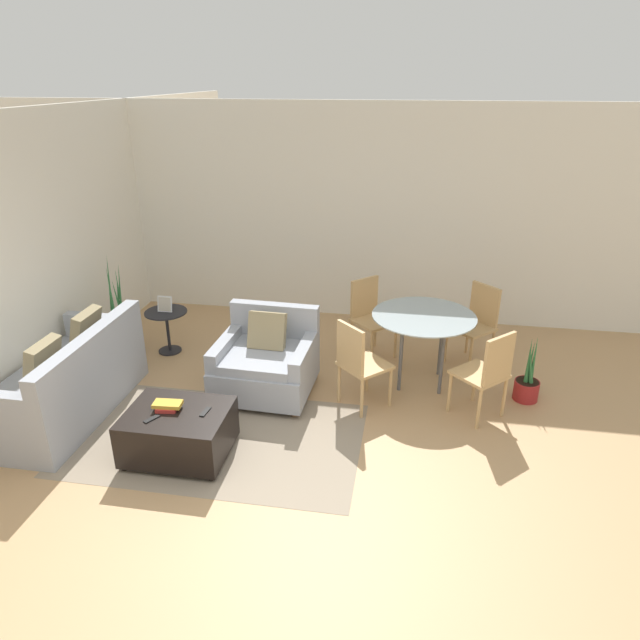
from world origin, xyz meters
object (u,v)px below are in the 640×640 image
at_px(ottoman, 179,431).
at_px(potted_plant_small, 527,384).
at_px(tv_remote_primary, 152,419).
at_px(dining_chair_near_right, 488,370).
at_px(dining_chair_far_left, 369,312).
at_px(book_stack, 167,406).
at_px(tv_remote_secondary, 205,412).
at_px(dining_table, 423,324).
at_px(side_table, 167,323).
at_px(dining_chair_far_right, 477,319).
at_px(picture_frame, 165,304).
at_px(armchair, 266,362).
at_px(potted_plant, 123,332).
at_px(couch, 67,385).
at_px(dining_chair_near_left, 358,360).

relative_size(ottoman, potted_plant_small, 1.21).
xyz_separation_m(tv_remote_primary, dining_chair_near_right, (2.78, 1.16, 0.09)).
bearing_deg(dining_chair_far_left, potted_plant_small, -25.01).
relative_size(book_stack, tv_remote_secondary, 1.66).
relative_size(dining_table, dining_chair_far_left, 1.18).
relative_size(side_table, dining_chair_far_right, 0.57).
relative_size(dining_chair_near_right, dining_chair_far_right, 1.00).
xyz_separation_m(side_table, dining_chair_far_right, (3.53, 0.36, 0.15)).
relative_size(side_table, picture_frame, 2.79).
xyz_separation_m(armchair, potted_plant, (-1.91, 0.62, -0.09)).
height_order(tv_remote_secondary, potted_plant, potted_plant).
xyz_separation_m(side_table, dining_chair_far_left, (2.32, 0.36, 0.15)).
bearing_deg(book_stack, armchair, 64.29).
relative_size(couch, picture_frame, 9.55).
relative_size(book_stack, dining_chair_near_left, 0.27).
bearing_deg(dining_chair_near_left, dining_chair_far_right, 45.00).
distance_m(book_stack, dining_chair_far_right, 3.49).
relative_size(potted_plant, dining_chair_near_right, 1.30).
distance_m(armchair, tv_remote_secondary, 1.17).
bearing_deg(side_table, dining_table, -4.74).
height_order(armchair, side_table, armchair).
bearing_deg(potted_plant, tv_remote_primary, -56.47).
height_order(potted_plant, dining_table, potted_plant).
distance_m(couch, dining_chair_near_right, 3.98).
distance_m(book_stack, dining_chair_near_right, 2.89).
bearing_deg(dining_chair_near_left, ottoman, -144.36).
bearing_deg(potted_plant_small, couch, -167.23).
xyz_separation_m(armchair, book_stack, (-0.56, -1.15, 0.13)).
relative_size(tv_remote_primary, potted_plant_small, 0.20).
bearing_deg(couch, potted_plant, 95.59).
height_order(tv_remote_secondary, dining_chair_far_right, dining_chair_far_right).
bearing_deg(potted_plant, dining_chair_near_left, -15.22).
distance_m(book_stack, dining_chair_far_left, 2.67).
bearing_deg(dining_chair_far_left, couch, -147.00).
xyz_separation_m(armchair, dining_table, (1.56, 0.44, 0.35)).
distance_m(armchair, dining_chair_far_right, 2.41).
height_order(book_stack, tv_remote_secondary, book_stack).
height_order(book_stack, dining_table, dining_table).
distance_m(couch, dining_table, 3.55).
bearing_deg(armchair, potted_plant_small, 5.82).
xyz_separation_m(side_table, picture_frame, (0.00, -0.00, 0.24)).
xyz_separation_m(couch, dining_chair_far_right, (3.93, 1.77, 0.21)).
height_order(armchair, tv_remote_primary, armchair).
distance_m(dining_chair_far_left, potted_plant_small, 1.87).
xyz_separation_m(dining_chair_far_right, potted_plant_small, (0.46, -0.78, -0.34)).
bearing_deg(picture_frame, potted_plant_small, -5.98).
height_order(picture_frame, dining_chair_far_right, dining_chair_far_right).
relative_size(dining_chair_near_right, dining_chair_far_left, 1.00).
distance_m(ottoman, side_table, 2.08).
bearing_deg(dining_chair_far_right, dining_chair_near_left, -135.00).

